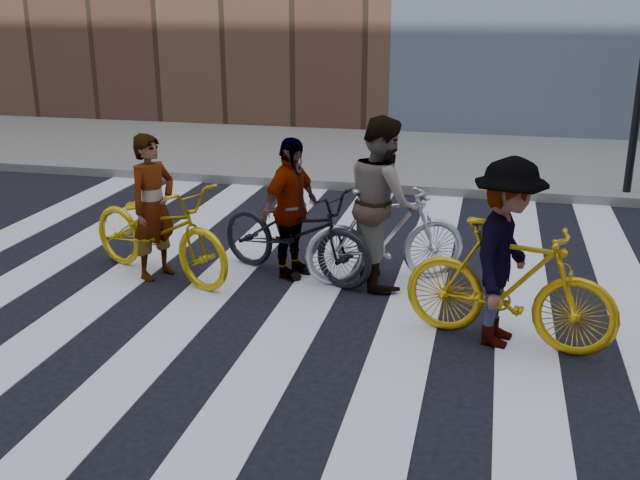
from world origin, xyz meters
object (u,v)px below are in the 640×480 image
(bike_dark_rear, at_px, (295,232))
(rider_right, at_px, (506,253))
(bike_yellow_right, at_px, (509,284))
(rider_rear, at_px, (290,209))
(rider_left, at_px, (153,207))
(bike_silver_mid, at_px, (386,236))
(rider_mid, at_px, (382,201))
(bike_yellow_left, at_px, (159,230))

(bike_dark_rear, height_order, rider_right, rider_right)
(bike_yellow_right, distance_m, rider_rear, 2.68)
(rider_left, distance_m, rider_right, 3.91)
(rider_right, bearing_deg, bike_silver_mid, 57.90)
(rider_left, height_order, rider_right, rider_right)
(bike_yellow_right, height_order, rider_mid, rider_mid)
(bike_dark_rear, height_order, rider_rear, rider_rear)
(rider_rear, bearing_deg, bike_dark_rear, -68.90)
(rider_left, bearing_deg, bike_dark_rear, -53.66)
(bike_yellow_right, xyz_separation_m, rider_mid, (-1.35, 1.27, 0.35))
(bike_yellow_left, height_order, rider_mid, rider_mid)
(bike_silver_mid, distance_m, rider_rear, 1.10)
(rider_left, relative_size, rider_right, 0.94)
(bike_silver_mid, xyz_separation_m, bike_dark_rear, (-1.02, -0.05, -0.02))
(rider_mid, distance_m, rider_rear, 1.03)
(rider_mid, bearing_deg, rider_left, 74.52)
(bike_yellow_right, bearing_deg, rider_right, 103.35)
(bike_yellow_left, bearing_deg, rider_left, 113.50)
(bike_silver_mid, relative_size, bike_yellow_right, 0.94)
(rider_mid, bearing_deg, bike_dark_rear, 68.54)
(rider_left, distance_m, rider_rear, 1.52)
(rider_mid, relative_size, rider_right, 1.07)
(bike_yellow_left, distance_m, bike_yellow_right, 3.91)
(rider_right, bearing_deg, bike_yellow_left, 90.30)
(rider_right, bearing_deg, rider_mid, 59.02)
(bike_yellow_right, bearing_deg, rider_left, 90.62)
(bike_silver_mid, xyz_separation_m, bike_yellow_right, (1.30, -1.27, 0.04))
(bike_silver_mid, xyz_separation_m, rider_mid, (-0.05, 0.00, 0.39))
(bike_yellow_left, xyz_separation_m, bike_dark_rear, (1.48, 0.35, -0.03))
(bike_yellow_left, height_order, rider_rear, rider_rear)
(bike_yellow_right, height_order, bike_dark_rear, bike_yellow_right)
(rider_left, bearing_deg, rider_rear, -53.24)
(rider_mid, bearing_deg, rider_right, -158.97)
(rider_mid, bearing_deg, bike_silver_mid, -114.63)
(bike_yellow_right, xyz_separation_m, rider_right, (-0.05, 0.00, 0.29))
(bike_yellow_right, xyz_separation_m, rider_rear, (-2.37, 1.22, 0.22))
(bike_silver_mid, distance_m, rider_left, 2.60)
(bike_yellow_left, bearing_deg, rider_right, -79.55)
(rider_rear, bearing_deg, bike_yellow_right, -96.13)
(bike_dark_rear, relative_size, rider_rear, 1.26)
(bike_dark_rear, xyz_separation_m, rider_right, (2.27, -1.22, 0.34))
(bike_dark_rear, relative_size, rider_left, 1.23)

